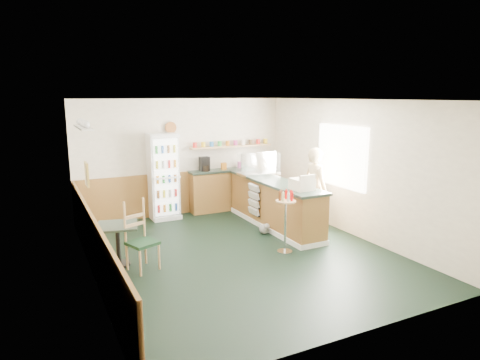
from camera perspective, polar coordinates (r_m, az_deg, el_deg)
ground at (r=7.78m, az=-0.02°, el=-9.66°), size 6.00×6.00×0.00m
room_envelope at (r=7.94m, az=-3.84°, el=2.15°), size 5.04×6.02×2.72m
service_counter at (r=9.15m, az=4.58°, el=-3.43°), size 0.68×3.01×1.01m
back_counter at (r=10.54m, az=-0.99°, el=-0.92°), size 2.24×0.42×1.69m
drinks_fridge at (r=9.79m, az=-10.15°, el=0.47°), size 0.64×0.54×1.95m
display_case at (r=9.58m, az=2.51°, el=2.14°), size 0.88×0.46×0.50m
cash_register at (r=8.18m, az=8.27°, el=-0.56°), size 0.39×0.41×0.21m
shopkeeper at (r=9.05m, az=10.02°, el=-1.14°), size 0.42×0.58×1.72m
condiment_stand at (r=7.63m, az=6.10°, el=-4.35°), size 0.36×0.36×1.11m
newspaper_rack at (r=9.17m, az=1.87°, el=-2.69°), size 0.09×0.42×0.68m
cafe_table at (r=7.36m, az=-15.98°, el=-7.29°), size 0.76×0.76×0.70m
cafe_chair at (r=7.13m, az=-13.10°, el=-6.91°), size 0.55×0.55×1.13m
dog_doorstop at (r=8.75m, az=3.31°, el=-6.48°), size 0.20×0.26×0.24m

